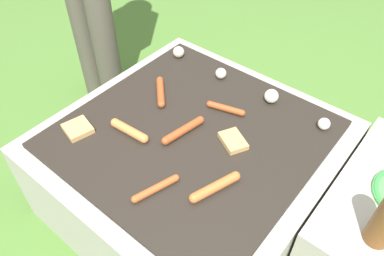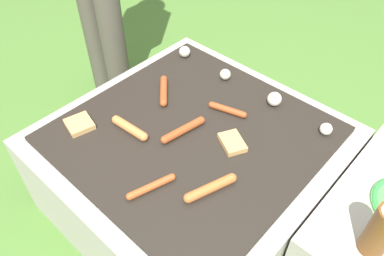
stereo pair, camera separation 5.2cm
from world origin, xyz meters
TOP-DOWN VIEW (x-y plane):
  - ground_plane at (0.00, 0.00)m, footprint 14.00×14.00m
  - grill at (0.00, 0.00)m, footprint 0.94×0.94m
  - side_ledge at (0.68, 0.19)m, footprint 0.40×0.62m
  - sausage_mid_right at (-0.16, -0.15)m, footprint 0.17×0.04m
  - sausage_front_center at (0.21, -0.15)m, footprint 0.08×0.18m
  - sausage_mid_left at (-0.02, -0.02)m, footprint 0.06×0.19m
  - sausage_back_right at (-0.23, 0.08)m, footprint 0.13×0.13m
  - sausage_front_left at (0.08, -0.26)m, footprint 0.06×0.16m
  - sausage_back_left at (0.03, 0.17)m, footprint 0.15×0.06m
  - bread_slice_right at (0.14, 0.05)m, footprint 0.12×0.11m
  - bread_slice_center at (-0.32, -0.25)m, footprint 0.11×0.11m
  - mushroom_row at (-0.01, 0.32)m, footprint 0.74×0.06m

SIDE VIEW (x-z plane):
  - ground_plane at x=0.00m, z-range 0.00..0.00m
  - grill at x=0.00m, z-range 0.00..0.41m
  - side_ledge at x=0.68m, z-range 0.00..0.42m
  - bread_slice_right at x=0.14m, z-range 0.42..0.44m
  - bread_slice_center at x=-0.32m, z-range 0.42..0.44m
  - sausage_front_left at x=0.08m, z-range 0.42..0.44m
  - sausage_back_left at x=0.03m, z-range 0.42..0.44m
  - sausage_back_right at x=-0.23m, z-range 0.42..0.45m
  - sausage_mid_left at x=-0.02m, z-range 0.42..0.45m
  - sausage_front_center at x=0.21m, z-range 0.42..0.45m
  - sausage_mid_right at x=-0.16m, z-range 0.42..0.45m
  - mushroom_row at x=-0.01m, z-range 0.41..0.47m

